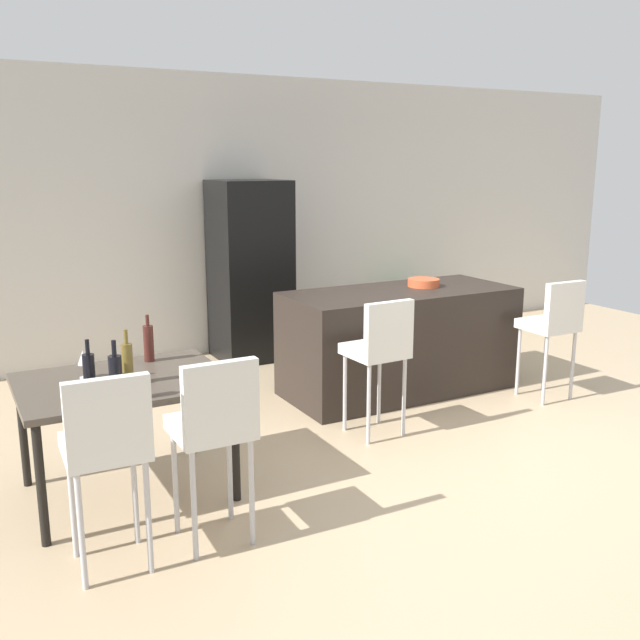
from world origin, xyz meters
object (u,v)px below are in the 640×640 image
object	(u,v)px
bar_chair_left	(380,346)
dining_chair_far	(214,422)
wine_bottle_inner	(149,343)
bar_chair_middle	(554,321)
dining_table	(124,390)
wine_glass_middle	(123,358)
wine_glass_right	(83,358)
dining_chair_near	(107,441)
wine_bottle_left	(116,378)
wine_bottle_corner	(89,372)
fruit_bowl	(424,283)
wine_bottle_near	(127,363)
kitchen_island	(399,341)
refrigerator	(250,271)
potted_plant	(418,303)

from	to	relation	value
bar_chair_left	dining_chair_far	world-z (taller)	same
bar_chair_left	wine_bottle_inner	world-z (taller)	wine_bottle_inner
bar_chair_middle	dining_table	distance (m)	3.65
bar_chair_middle	wine_glass_middle	xyz separation A→B (m)	(-3.63, -0.01, 0.17)
dining_chair_far	wine_glass_right	world-z (taller)	dining_chair_far
dining_chair_near	wine_bottle_left	xyz separation A→B (m)	(0.16, 0.45, 0.18)
dining_table	wine_bottle_corner	world-z (taller)	wine_bottle_corner
dining_chair_near	fruit_bowl	xyz separation A→B (m)	(3.20, 1.77, 0.26)
dining_table	wine_bottle_near	bearing A→B (deg)	-84.98
wine_bottle_inner	wine_bottle_near	size ratio (longest dim) A/B	0.94
wine_bottle_corner	wine_glass_middle	world-z (taller)	wine_bottle_corner
kitchen_island	wine_bottle_near	xyz separation A→B (m)	(-2.63, -0.98, 0.41)
wine_bottle_near	dining_chair_far	bearing A→B (deg)	-69.97
dining_table	wine_bottle_corner	distance (m)	0.31
kitchen_island	wine_bottle_inner	world-z (taller)	wine_bottle_inner
wine_bottle_left	wine_glass_right	bearing A→B (deg)	98.15
dining_chair_far	bar_chair_left	bearing A→B (deg)	28.85
dining_chair_far	kitchen_island	bearing A→B (deg)	35.97
bar_chair_left	wine_glass_right	xyz separation A→B (m)	(-2.08, 0.09, 0.17)
refrigerator	fruit_bowl	distance (m)	1.90
kitchen_island	fruit_bowl	distance (m)	0.58
bar_chair_middle	wine_glass_middle	size ratio (longest dim) A/B	6.03
dining_chair_near	potted_plant	size ratio (longest dim) A/B	1.65
bar_chair_left	wine_glass_middle	distance (m)	1.87
dining_chair_near	fruit_bowl	size ratio (longest dim) A/B	3.68
dining_chair_far	wine_bottle_left	distance (m)	0.62
wine_glass_middle	refrigerator	distance (m)	3.14
bar_chair_left	dining_chair_near	bearing A→B (deg)	-157.71
dining_chair_far	wine_bottle_inner	bearing A→B (deg)	91.31
wine_bottle_corner	wine_glass_right	size ratio (longest dim) A/B	1.75
refrigerator	fruit_bowl	world-z (taller)	refrigerator
dining_chair_far	wine_bottle_inner	size ratio (longest dim) A/B	3.36
wine_glass_middle	bar_chair_left	bearing A→B (deg)	0.35
wine_bottle_inner	wine_glass_right	size ratio (longest dim) A/B	1.80
bar_chair_left	dining_chair_far	distance (m)	1.84
bar_chair_left	wine_bottle_near	distance (m)	1.89
dining_table	wine_bottle_inner	world-z (taller)	wine_bottle_inner
wine_glass_middle	wine_bottle_near	bearing A→B (deg)	-93.67
bar_chair_left	wine_bottle_corner	xyz separation A→B (m)	(-2.10, -0.18, 0.16)
wine_bottle_near	wine_glass_right	distance (m)	0.32
bar_chair_middle	wine_glass_right	world-z (taller)	bar_chair_middle
potted_plant	wine_bottle_corner	bearing A→B (deg)	-148.01
dining_table	potted_plant	xyz separation A→B (m)	(4.05, 2.53, -0.29)
refrigerator	wine_glass_right	bearing A→B (deg)	-131.30
dining_table	dining_chair_near	world-z (taller)	dining_chair_near
dining_chair_far	fruit_bowl	xyz separation A→B (m)	(2.65, 1.77, 0.26)
wine_bottle_inner	fruit_bowl	xyz separation A→B (m)	(2.67, 0.61, 0.09)
bar_chair_middle	dining_table	size ratio (longest dim) A/B	0.86
dining_chair_near	wine_bottle_inner	bearing A→B (deg)	65.48
wine_bottle_near	potted_plant	bearing A→B (deg)	33.12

